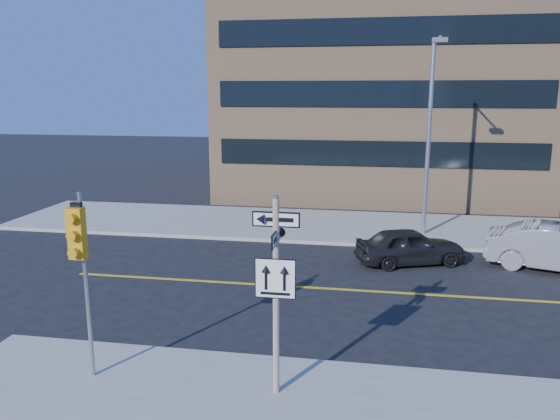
% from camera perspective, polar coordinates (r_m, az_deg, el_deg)
% --- Properties ---
extents(ground, '(120.00, 120.00, 0.00)m').
position_cam_1_polar(ground, '(13.92, 1.47, -13.79)').
color(ground, black).
rests_on(ground, ground).
extents(sign_pole, '(0.92, 0.92, 4.06)m').
position_cam_1_polar(sign_pole, '(10.67, -0.43, -7.89)').
color(sign_pole, silver).
rests_on(sign_pole, near_sidewalk).
extents(traffic_signal, '(0.32, 0.45, 4.00)m').
position_cam_1_polar(traffic_signal, '(11.72, -20.25, -3.78)').
color(traffic_signal, gray).
rests_on(traffic_signal, near_sidewalk).
extents(parked_car_a, '(2.77, 4.17, 1.32)m').
position_cam_1_polar(parked_car_a, '(20.24, 13.42, -3.70)').
color(parked_car_a, black).
rests_on(parked_car_a, ground).
extents(parked_car_b, '(3.06, 5.13, 1.60)m').
position_cam_1_polar(parked_car_b, '(21.24, 27.26, -3.61)').
color(parked_car_b, gray).
rests_on(parked_car_b, ground).
extents(streetlight_a, '(0.55, 2.25, 8.00)m').
position_cam_1_polar(streetlight_a, '(23.28, 15.40, 8.50)').
color(streetlight_a, gray).
rests_on(streetlight_a, far_sidewalk).
extents(building_brick, '(18.00, 18.00, 18.00)m').
position_cam_1_polar(building_brick, '(37.49, 10.51, 16.51)').
color(building_brick, tan).
rests_on(building_brick, ground).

